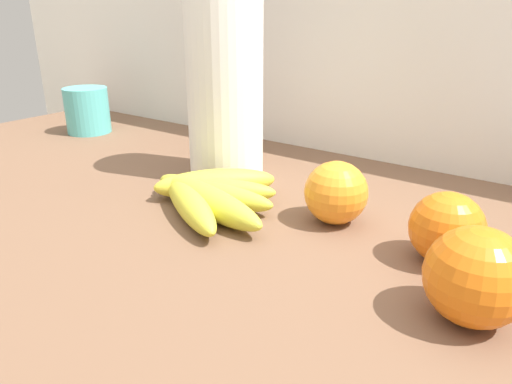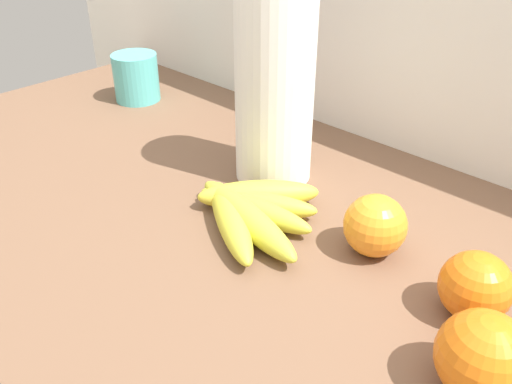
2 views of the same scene
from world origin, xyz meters
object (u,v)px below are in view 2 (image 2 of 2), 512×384
Objects in this scene: orange_center at (375,225)px; mug at (136,77)px; paper_towel_roll at (275,89)px; banana_bunch at (249,210)px; orange_right at (483,357)px; orange_back_left at (475,286)px.

mug reaches higher than orange_center.
orange_center is 0.25× the size of paper_towel_roll.
banana_bunch is 0.34m from orange_right.
orange_right is (0.18, -0.11, 0.00)m from orange_center.
orange_right is (0.33, -0.05, 0.02)m from banana_bunch.
mug is (-0.75, 0.12, 0.01)m from orange_back_left.
orange_back_left is (0.29, 0.04, 0.02)m from banana_bunch.
mug is (-0.80, 0.21, 0.00)m from orange_right.
orange_back_left is at bearing 7.23° from banana_bunch.
orange_back_left is at bearing 117.71° from orange_right.
banana_bunch is 2.32× the size of mug.
orange_back_left is (0.13, -0.02, -0.00)m from orange_center.
banana_bunch is 2.85× the size of orange_back_left.
orange_right is at bearing -62.29° from orange_back_left.
orange_center is at bearing 20.58° from banana_bunch.
orange_center is at bearing 148.68° from orange_right.
paper_towel_roll reaches higher than orange_center.
paper_towel_roll is 3.28× the size of mug.
banana_bunch is at bearing -159.42° from orange_center.
banana_bunch is at bearing 171.15° from orange_right.
orange_back_left is 0.10m from orange_right.
orange_center is at bearing -9.24° from mug.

